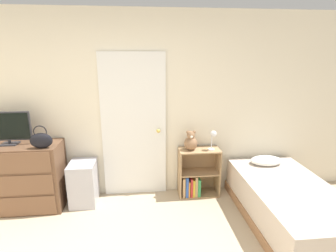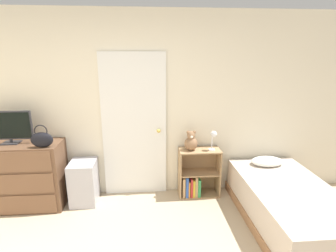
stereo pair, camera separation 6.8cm
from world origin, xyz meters
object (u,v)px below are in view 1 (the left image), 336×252
(tv, at_px, (7,128))
(desk_lamp, at_px, (213,136))
(teddy_bear, at_px, (191,142))
(bookshelf, at_px, (195,177))
(handbag, at_px, (41,140))
(bed, at_px, (288,204))
(dresser, at_px, (19,177))
(storage_bin, at_px, (84,183))

(tv, relative_size, desk_lamp, 2.05)
(tv, height_order, teddy_bear, tv)
(bookshelf, bearing_deg, teddy_bear, -179.14)
(tv, relative_size, teddy_bear, 2.03)
(handbag, distance_m, bed, 3.07)
(teddy_bear, bearing_deg, bookshelf, 0.86)
(teddy_bear, bearing_deg, handbag, -172.24)
(dresser, bearing_deg, teddy_bear, 2.54)
(desk_lamp, bearing_deg, dresser, -178.62)
(bookshelf, xyz_separation_m, desk_lamp, (0.22, -0.04, 0.62))
(dresser, distance_m, bed, 3.41)
(storage_bin, relative_size, bed, 0.32)
(bookshelf, relative_size, teddy_bear, 2.48)
(desk_lamp, height_order, bed, desk_lamp)
(desk_lamp, relative_size, bed, 0.15)
(tv, relative_size, bed, 0.31)
(tv, distance_m, desk_lamp, 2.64)
(handbag, bearing_deg, tv, 158.22)
(tv, height_order, desk_lamp, tv)
(bookshelf, xyz_separation_m, teddy_bear, (-0.08, -0.00, 0.54))
(dresser, xyz_separation_m, storage_bin, (0.80, 0.04, -0.15))
(dresser, relative_size, storage_bin, 1.88)
(bed, bearing_deg, tv, 168.70)
(handbag, bearing_deg, bookshelf, 7.48)
(dresser, bearing_deg, bookshelf, 2.48)
(bookshelf, height_order, desk_lamp, desk_lamp)
(handbag, distance_m, storage_bin, 0.82)
(handbag, relative_size, bed, 0.16)
(teddy_bear, height_order, bed, teddy_bear)
(dresser, xyz_separation_m, bookshelf, (2.35, 0.10, -0.17))
(tv, bearing_deg, dresser, -24.69)
(dresser, distance_m, storage_bin, 0.81)
(storage_bin, relative_size, bookshelf, 0.85)
(handbag, relative_size, teddy_bear, 1.02)
(dresser, distance_m, bookshelf, 2.36)
(desk_lamp, distance_m, bed, 1.23)
(tv, xyz_separation_m, storage_bin, (0.86, 0.01, -0.81))
(dresser, relative_size, teddy_bear, 3.93)
(tv, distance_m, storage_bin, 1.18)
(storage_bin, height_order, teddy_bear, teddy_bear)
(bed, bearing_deg, desk_lamp, 136.93)
(tv, bearing_deg, desk_lamp, 0.77)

